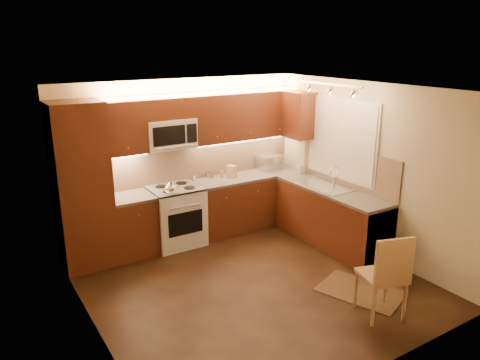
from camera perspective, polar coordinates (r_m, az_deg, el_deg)
floor at (r=6.19m, az=1.58°, el=-12.63°), size 4.00×4.00×0.01m
ceiling at (r=5.42m, az=1.79°, el=11.06°), size 4.00×4.00×0.01m
wall_back at (r=7.36m, az=-7.03°, el=2.57°), size 4.00×0.01×2.50m
wall_front at (r=4.29m, az=16.89°, el=-8.63°), size 4.00×0.01×2.50m
wall_left at (r=4.92m, az=-18.13°, el=-5.41°), size 0.01×4.00×2.50m
wall_right at (r=6.96m, az=15.50°, el=1.24°), size 0.01×4.00×2.50m
pantry at (r=6.60m, az=-18.89°, el=-0.80°), size 0.70×0.60×2.30m
base_cab_back_left at (r=7.00m, az=-13.08°, el=-5.57°), size 0.62×0.60×0.86m
counter_back_left at (r=6.85m, az=-13.33°, el=-2.09°), size 0.62×0.60×0.04m
base_cab_back_right at (r=7.83m, az=1.02°, el=-2.70°), size 1.92×0.60×0.86m
counter_back_right at (r=7.70m, az=1.04°, el=0.47°), size 1.92×0.60×0.04m
base_cab_right at (r=7.27m, az=11.07°, el=-4.61°), size 0.60×2.00×0.86m
counter_right at (r=7.12m, az=11.27°, el=-1.23°), size 0.60×2.00×0.04m
dishwasher at (r=6.82m, az=15.10°, el=-6.35°), size 0.58×0.60×0.84m
backsplash_back at (r=7.52m, az=-4.57°, el=2.54°), size 3.30×0.02×0.60m
backsplash_right at (r=7.23m, az=13.10°, el=1.57°), size 0.02×2.00×0.60m
upper_cab_back_left at (r=6.72m, az=-14.25°, el=6.27°), size 0.62×0.35×0.75m
upper_cab_back_right at (r=7.58m, az=0.56°, el=7.93°), size 1.92×0.35×0.75m
upper_cab_bridge at (r=6.92m, az=-8.91°, el=8.73°), size 0.76×0.35×0.31m
upper_cab_right_corner at (r=7.70m, az=7.26°, el=7.93°), size 0.35×0.50×0.75m
stove at (r=7.20m, az=-7.85°, el=-4.39°), size 0.76×0.65×0.92m
microwave at (r=6.97m, az=-8.73°, el=5.66°), size 0.76×0.38×0.44m
window_frame at (r=7.23m, az=12.44°, el=4.89°), size 0.03×1.44×1.24m
window_blinds at (r=7.22m, az=12.32°, el=4.88°), size 0.02×1.36×1.16m
sink at (r=7.19m, az=10.50°, el=-0.20°), size 0.52×0.86×0.15m
faucet at (r=7.29m, az=11.58°, el=0.58°), size 0.20×0.04×0.30m
track_light_bar at (r=6.70m, az=11.09°, el=11.50°), size 0.04×1.20×0.03m
kettle at (r=6.76m, az=-8.60°, el=-0.87°), size 0.17×0.17×0.19m
toaster_oven at (r=8.04m, az=3.64°, el=2.20°), size 0.42×0.33×0.24m
knife_block at (r=7.53m, az=-1.06°, el=1.05°), size 0.14×0.17×0.20m
spice_jar_a at (r=7.57m, az=-3.97°, el=0.68°), size 0.05×0.05×0.10m
spice_jar_b at (r=7.54m, az=-3.48°, el=0.66°), size 0.04×0.04×0.10m
spice_jar_c at (r=7.41m, az=-5.61°, el=0.26°), size 0.05×0.05×0.09m
spice_jar_d at (r=7.60m, az=-2.25°, el=0.77°), size 0.05×0.05×0.09m
soap_bottle at (r=7.86m, az=7.50°, el=1.59°), size 0.10×0.10×0.20m
rug at (r=6.20m, az=14.63°, el=-13.12°), size 0.97×1.17×0.01m
dining_chair at (r=5.57m, az=17.08°, el=-10.97°), size 0.57×0.57×1.03m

